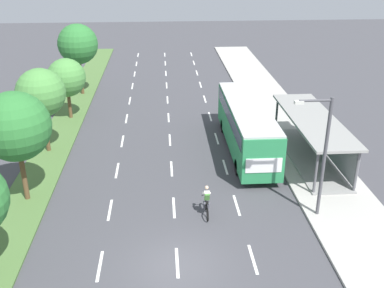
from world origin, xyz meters
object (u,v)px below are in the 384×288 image
object	(u,v)px
bus	(247,123)
cyclist	(207,202)
bus_shelter	(316,134)
median_tree_third	(41,93)
median_tree_fourth	(66,78)
streetlight	(322,150)
median_tree_fifth	(78,44)
median_tree_second	(15,127)

from	to	relation	value
bus	cyclist	xyz separation A→B (m)	(-3.52, -7.97, -1.28)
bus_shelter	median_tree_third	bearing A→B (deg)	172.03
median_tree_fourth	streetlight	bearing A→B (deg)	-45.36
bus_shelter	bus	bearing A→B (deg)	157.26
median_tree_fourth	median_tree_fifth	distance (m)	6.64
bus_shelter	median_tree_fifth	size ratio (longest dim) A/B	1.53
median_tree_third	bus_shelter	bearing A→B (deg)	-7.97
cyclist	median_tree_third	xyz separation A→B (m)	(-10.21, 8.70, 3.50)
bus	cyclist	bearing A→B (deg)	-113.87
median_tree_second	median_tree_fifth	bearing A→B (deg)	89.58
cyclist	median_tree_fourth	bearing A→B (deg)	122.88
cyclist	median_tree_fourth	world-z (taller)	median_tree_fourth
median_tree_third	median_tree_fifth	distance (m)	13.02
median_tree_second	streetlight	world-z (taller)	streetlight
cyclist	median_tree_fifth	xyz separation A→B (m)	(-9.83, 21.70, 4.07)
bus_shelter	median_tree_fifth	distance (m)	23.68
median_tree_fourth	streetlight	world-z (taller)	streetlight
cyclist	median_tree_fifth	world-z (taller)	median_tree_fifth
bus_shelter	median_tree_fifth	xyz separation A→B (m)	(-17.63, 15.52, 2.99)
median_tree_third	median_tree_fifth	world-z (taller)	median_tree_fifth
median_tree_fifth	streetlight	distance (m)	27.12
median_tree_second	median_tree_fifth	xyz separation A→B (m)	(0.14, 19.50, 0.37)
median_tree_second	median_tree_third	distance (m)	6.51
median_tree_second	median_tree_third	xyz separation A→B (m)	(-0.24, 6.50, -0.20)
median_tree_third	streetlight	bearing A→B (deg)	-30.09
bus_shelter	streetlight	xyz separation A→B (m)	(-2.11, -6.69, 2.02)
median_tree_second	median_tree_fourth	bearing A→B (deg)	89.35
bus	cyclist	distance (m)	8.80
bus_shelter	median_tree_third	xyz separation A→B (m)	(-18.01, 2.52, 2.42)
median_tree_second	median_tree_fourth	distance (m)	13.04
median_tree_second	median_tree_fifth	distance (m)	19.51
cyclist	median_tree_fourth	distance (m)	18.30
bus_shelter	median_tree_fifth	bearing A→B (deg)	138.64
cyclist	streetlight	xyz separation A→B (m)	(5.69, -0.52, 3.10)
bus_shelter	bus	distance (m)	4.64
cyclist	median_tree_third	world-z (taller)	median_tree_third
bus_shelter	median_tree_fourth	distance (m)	19.87
bus	bus_shelter	bearing A→B (deg)	-22.74
bus	median_tree_fifth	xyz separation A→B (m)	(-13.36, 13.73, 2.79)
bus_shelter	median_tree_second	size ratio (longest dim) A/B	1.62
streetlight	bus_shelter	bearing A→B (deg)	72.51
cyclist	median_tree_second	distance (m)	10.86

